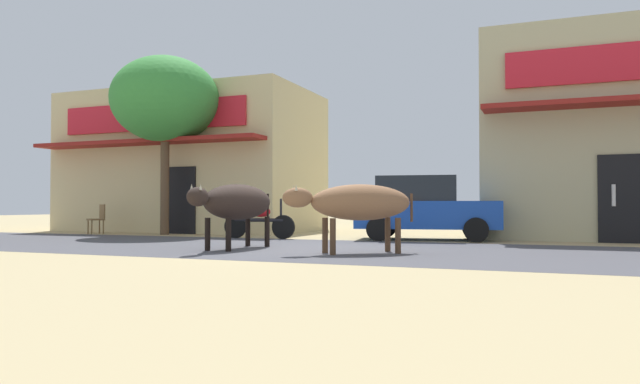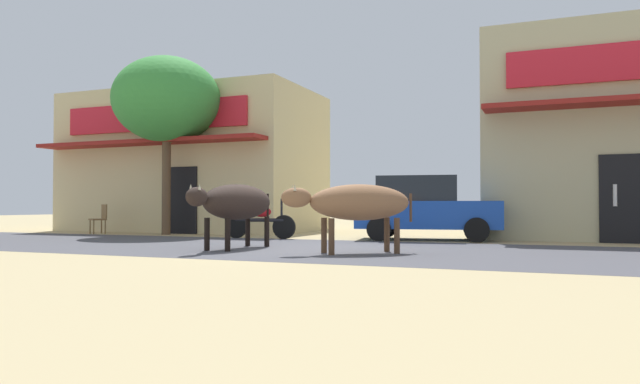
{
  "view_description": "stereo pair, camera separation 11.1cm",
  "coord_description": "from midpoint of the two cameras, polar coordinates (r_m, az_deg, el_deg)",
  "views": [
    {
      "loc": [
        4.97,
        -11.24,
        0.9
      ],
      "look_at": [
        0.04,
        1.27,
        1.2
      ],
      "focal_mm": 33.0,
      "sensor_mm": 36.0,
      "label": 1
    },
    {
      "loc": [
        5.08,
        -11.2,
        0.9
      ],
      "look_at": [
        0.04,
        1.27,
        1.2
      ],
      "focal_mm": 33.0,
      "sensor_mm": 36.0,
      "label": 2
    }
  ],
  "objects": [
    {
      "name": "cow_near_brown",
      "position": [
        12.18,
        -8.29,
        -1.02
      ],
      "size": [
        0.83,
        2.89,
        1.33
      ],
      "color": "#2C211C",
      "rests_on": "ground"
    },
    {
      "name": "parked_motorcycle",
      "position": [
        15.83,
        -6.04,
        -2.81
      ],
      "size": [
        2.04,
        0.27,
        1.07
      ],
      "color": "black",
      "rests_on": "ground"
    },
    {
      "name": "cow_far_dark",
      "position": [
        10.96,
        3.4,
        -1.08
      ],
      "size": [
        2.28,
        1.88,
        1.29
      ],
      "color": "#895E3E",
      "rests_on": "ground"
    },
    {
      "name": "ground",
      "position": [
        12.32,
        -2.62,
        -5.46
      ],
      "size": [
        80.0,
        80.0,
        0.0
      ],
      "primitive_type": "plane",
      "color": "tan"
    },
    {
      "name": "parked_hatchback_car",
      "position": [
        15.44,
        9.88,
        -1.48
      ],
      "size": [
        3.84,
        2.3,
        1.64
      ],
      "color": "#1843A6",
      "rests_on": "ground"
    },
    {
      "name": "asphalt_road",
      "position": [
        12.32,
        -2.62,
        -5.45
      ],
      "size": [
        72.0,
        5.78,
        0.0
      ],
      "primitive_type": "cube",
      "color": "#494950",
      "rests_on": "ground"
    },
    {
      "name": "pedestrian_by_shop",
      "position": [
        15.76,
        26.33,
        -0.99
      ],
      "size": [
        0.47,
        0.61,
        1.61
      ],
      "color": "brown",
      "rests_on": "ground"
    },
    {
      "name": "cafe_chair_near_tree",
      "position": [
        19.63,
        -20.86,
        -2.31
      ],
      "size": [
        0.6,
        0.6,
        0.92
      ],
      "color": "brown",
      "rests_on": "ground"
    },
    {
      "name": "storefront_right_club",
      "position": [
        17.96,
        26.33,
        4.78
      ],
      "size": [
        6.56,
        5.54,
        5.49
      ],
      "color": "#B8B086",
      "rests_on": "ground"
    },
    {
      "name": "roadside_tree",
      "position": [
        18.73,
        -14.94,
        8.61
      ],
      "size": [
        3.28,
        3.28,
        5.43
      ],
      "color": "brown",
      "rests_on": "ground"
    },
    {
      "name": "storefront_left_cafe",
      "position": [
        21.5,
        -12.36,
        2.77
      ],
      "size": [
        8.57,
        5.54,
        4.79
      ],
      "color": "#D4C089",
      "rests_on": "ground"
    }
  ]
}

